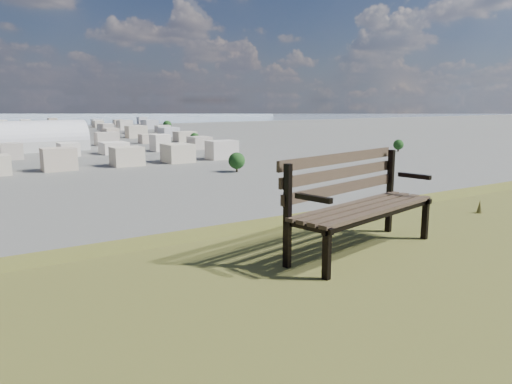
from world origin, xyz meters
TOP-DOWN VIEW (x-y plane):
  - park_bench at (-0.20, 2.86)m, footprint 1.93×0.99m
  - arena at (40.24, 284.90)m, footprint 50.61×22.97m

SIDE VIEW (x-z plane):
  - arena at x=40.24m, z-range -5.56..15.48m
  - park_bench at x=-0.20m, z-range 25.06..26.03m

